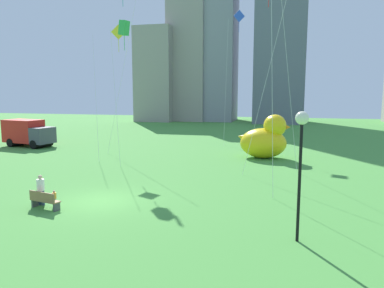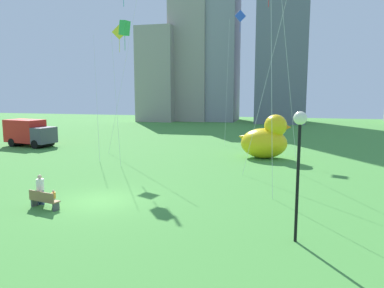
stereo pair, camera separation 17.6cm
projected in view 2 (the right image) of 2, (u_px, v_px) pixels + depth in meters
The scene contains 11 objects.
ground_plane at pixel (101, 201), 19.51m from camera, with size 140.00×140.00×0.00m, color #48913C.
park_bench at pixel (43, 199), 18.07m from camera, with size 1.75×0.81×0.90m.
person_adult at pixel (40, 188), 18.70m from camera, with size 0.38×0.38×1.57m.
person_child at pixel (54, 197), 18.47m from camera, with size 0.21×0.21×0.85m.
giant_inflatable_duck at pixel (266, 140), 31.97m from camera, with size 4.65×2.98×3.85m.
lamppost at pixel (299, 141), 13.62m from camera, with size 0.50×0.50×5.03m.
box_truck at pixel (29, 133), 39.09m from camera, with size 5.83×3.22×2.85m.
city_skyline at pixel (246, 52), 71.90m from camera, with size 55.53×14.01×37.60m.
kite_green at pixel (124, 29), 28.39m from camera, with size 1.66×1.60×11.29m.
kite_yellow at pixel (117, 38), 31.68m from camera, with size 3.50×3.61×11.55m.
kite_blue at pixel (239, 23), 39.33m from camera, with size 1.95×2.68×14.51m.
Camera 2 is at (9.47, -17.05, 5.71)m, focal length 34.22 mm.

